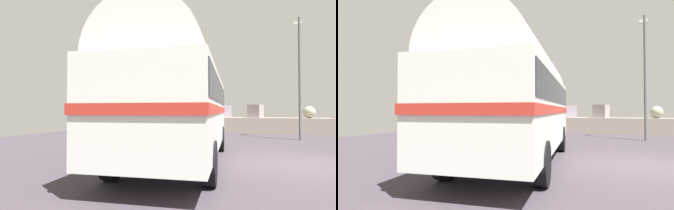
# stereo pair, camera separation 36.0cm
# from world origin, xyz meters

# --- Properties ---
(ground) EXTENTS (32.00, 26.00, 0.02)m
(ground) POSITION_xyz_m (0.00, 0.00, 0.01)
(ground) COLOR #3D353E
(breakwater) EXTENTS (31.36, 2.39, 2.48)m
(breakwater) POSITION_xyz_m (0.39, 11.81, 0.74)
(breakwater) COLOR gray
(breakwater) RESTS_ON ground
(vintage_coach) EXTENTS (3.41, 8.81, 3.70)m
(vintage_coach) POSITION_xyz_m (-3.63, -0.89, 2.05)
(vintage_coach) COLOR black
(vintage_coach) RESTS_ON ground
(lamp_post) EXTENTS (0.44, 0.94, 6.64)m
(lamp_post) POSITION_xyz_m (0.55, 7.35, 3.73)
(lamp_post) COLOR #5B5B60
(lamp_post) RESTS_ON ground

